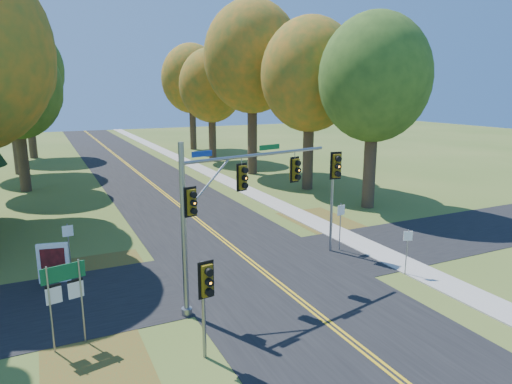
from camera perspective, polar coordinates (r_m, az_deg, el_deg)
name	(u,v)px	position (r m, az deg, el deg)	size (l,w,h in m)	color
ground	(281,286)	(19.07, 3.10, -11.61)	(160.00, 160.00, 0.00)	#425B20
road_main	(281,285)	(19.06, 3.10, -11.58)	(8.00, 160.00, 0.02)	black
road_cross	(259,269)	(20.70, 0.41, -9.55)	(60.00, 6.00, 0.02)	black
centerline_left	(279,286)	(19.01, 2.83, -11.60)	(0.10, 160.00, 0.01)	gold
centerline_right	(283,285)	(19.10, 3.37, -11.49)	(0.10, 160.00, 0.01)	gold
sidewalk_east	(397,261)	(22.49, 17.25, -8.23)	(1.60, 160.00, 0.06)	#9E998E
leaf_patch_w_near	(102,278)	(20.84, -18.71, -10.11)	(4.00, 6.00, 0.00)	brown
leaf_patch_e	(333,226)	(27.25, 9.64, -4.21)	(3.50, 8.00, 0.00)	brown
leaf_patch_w_far	(98,374)	(14.54, -19.13, -20.69)	(3.00, 5.00, 0.00)	brown
tree_e_a	(375,79)	(31.22, 14.60, 13.55)	(7.20, 7.20, 12.73)	#38281C
tree_e_b	(310,76)	(36.40, 6.79, 14.26)	(7.60, 7.60, 13.33)	#38281C
tree_w_c	(16,88)	(39.70, -27.82, 11.40)	(6.80, 6.80, 11.91)	#38281C
tree_e_c	(253,58)	(43.08, -0.44, 16.43)	(8.80, 8.80, 15.79)	#38281C
tree_w_d	(9,68)	(48.47, -28.46, 13.49)	(8.20, 8.20, 14.56)	#38281C
tree_e_d	(212,86)	(51.23, -5.56, 13.06)	(7.00, 7.00, 12.32)	#38281C
tree_w_e	(25,69)	(59.34, -26.88, 13.51)	(8.40, 8.40, 14.97)	#38281C
tree_e_e	(192,79)	(61.77, -8.03, 13.81)	(7.80, 7.80, 13.74)	#38281C
traffic_mast	(225,200)	(16.39, -3.93, -1.02)	(6.65, 1.88, 6.17)	gray
east_signal_pole	(335,177)	(21.99, 9.83, 1.87)	(0.58, 0.67, 4.99)	gray
ped_signal_pole	(206,287)	(13.36, -6.27, -11.77)	(0.49, 0.57, 3.13)	gray
route_sign_cluster	(65,288)	(15.26, -22.81, -11.03)	(1.27, 0.32, 2.78)	gray
info_kiosk	(54,263)	(20.79, -23.98, -8.13)	(1.23, 0.43, 1.69)	white
reg_sign_e_north	(341,219)	(22.81, 10.53, -3.29)	(0.46, 0.11, 2.41)	gray
reg_sign_e_south	(407,244)	(20.61, 18.39, -6.20)	(0.37, 0.18, 2.05)	gray
reg_sign_w	(69,240)	(21.10, -22.39, -5.59)	(0.44, 0.08, 2.30)	gray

